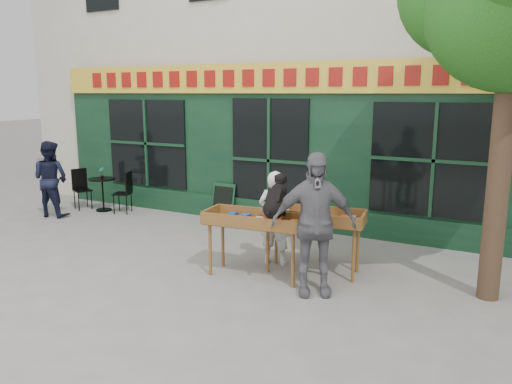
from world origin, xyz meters
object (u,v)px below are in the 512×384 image
(dog, at_px, (276,195))
(man_right, at_px, (314,224))
(bistro_table, at_px, (103,188))
(book_cart_right, at_px, (313,220))
(woman, at_px, (275,218))
(book_cart_center, at_px, (256,223))
(man_left, at_px, (51,179))

(dog, height_order, man_right, man_right)
(bistro_table, bearing_deg, book_cart_right, -14.49)
(man_right, bearing_deg, dog, 138.61)
(book_cart_right, bearing_deg, woman, 163.54)
(book_cart_center, relative_size, woman, 1.03)
(book_cart_right, bearing_deg, book_cart_center, -149.76)
(dog, relative_size, woman, 0.40)
(woman, height_order, man_right, man_right)
(woman, xyz_separation_m, book_cart_right, (0.69, -0.09, 0.07))
(man_left, bearing_deg, book_cart_right, 164.16)
(book_cart_center, distance_m, woman, 0.65)
(dog, xyz_separation_m, book_cart_right, (0.34, 0.61, -0.47))
(book_cart_center, height_order, man_right, man_right)
(man_right, bearing_deg, man_left, 140.01)
(book_cart_right, distance_m, man_left, 6.48)
(dog, bearing_deg, book_cart_center, 165.67)
(book_cart_center, relative_size, bistro_table, 2.05)
(woman, bearing_deg, book_cart_center, 83.80)
(dog, distance_m, man_right, 0.72)
(dog, distance_m, book_cart_right, 0.84)
(man_left, bearing_deg, book_cart_center, 158.13)
(book_cart_right, relative_size, bistro_table, 2.07)
(woman, relative_size, bistro_table, 1.99)
(woman, height_order, man_left, man_left)
(woman, height_order, bistro_table, woman)
(book_cart_center, relative_size, man_right, 0.80)
(book_cart_right, height_order, bistro_table, book_cart_right)
(dog, distance_m, bistro_table, 5.92)
(dog, relative_size, bistro_table, 0.79)
(book_cart_center, bearing_deg, man_right, -17.32)
(book_cart_center, relative_size, man_left, 0.93)
(dog, xyz_separation_m, bistro_table, (-5.48, 2.11, -0.75))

